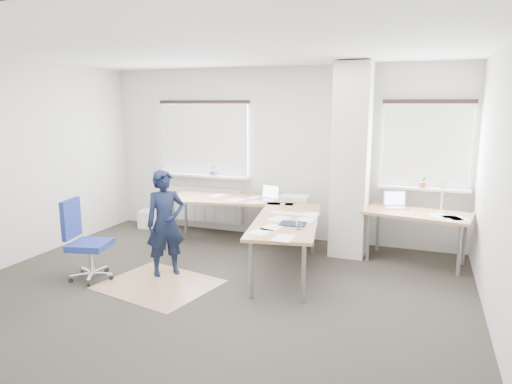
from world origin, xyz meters
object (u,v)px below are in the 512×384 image
(task_chair, at_px, (88,257))
(person, at_px, (166,223))
(desk_main, at_px, (261,210))
(desk_side, at_px, (417,215))

(task_chair, height_order, person, person)
(task_chair, xyz_separation_m, person, (0.85, 0.50, 0.40))
(desk_main, height_order, desk_side, desk_side)
(desk_side, bearing_deg, person, -142.18)
(desk_main, height_order, person, person)
(desk_main, relative_size, person, 2.04)
(desk_side, distance_m, task_chair, 4.44)
(task_chair, bearing_deg, desk_side, 15.55)
(person, bearing_deg, task_chair, 164.87)
(desk_main, distance_m, desk_side, 2.19)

